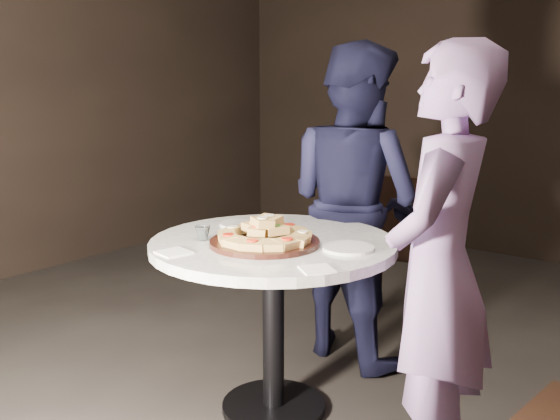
% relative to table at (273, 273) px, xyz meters
% --- Properties ---
extents(floor, '(7.00, 7.00, 0.00)m').
position_rel_table_xyz_m(floor, '(0.04, -0.06, -0.68)').
color(floor, black).
rests_on(floor, ground).
extents(table, '(1.27, 1.27, 0.84)m').
position_rel_table_xyz_m(table, '(0.00, 0.00, 0.00)').
color(table, black).
rests_on(table, ground).
extents(serving_board, '(0.62, 0.62, 0.02)m').
position_rel_table_xyz_m(serving_board, '(0.02, -0.09, 0.17)').
color(serving_board, black).
rests_on(serving_board, table).
extents(focaccia_pile, '(0.44, 0.43, 0.12)m').
position_rel_table_xyz_m(focaccia_pile, '(0.03, -0.09, 0.21)').
color(focaccia_pile, '#B88F47').
rests_on(focaccia_pile, serving_board).
extents(plate_left, '(0.23, 0.23, 0.01)m').
position_rel_table_xyz_m(plate_left, '(-0.33, 0.12, 0.16)').
color(plate_left, white).
rests_on(plate_left, table).
extents(plate_right, '(0.24, 0.24, 0.01)m').
position_rel_table_xyz_m(plate_right, '(0.36, 0.07, 0.16)').
color(plate_right, white).
rests_on(plate_right, table).
extents(water_glass, '(0.09, 0.09, 0.07)m').
position_rel_table_xyz_m(water_glass, '(-0.25, -0.20, 0.19)').
color(water_glass, silver).
rests_on(water_glass, table).
extents(napkin_near, '(0.15, 0.15, 0.01)m').
position_rel_table_xyz_m(napkin_near, '(-0.19, -0.43, 0.16)').
color(napkin_near, white).
rests_on(napkin_near, table).
extents(napkin_far, '(0.17, 0.17, 0.01)m').
position_rel_table_xyz_m(napkin_far, '(0.42, -0.26, 0.16)').
color(napkin_far, white).
rests_on(napkin_far, table).
extents(chair_far, '(0.55, 0.56, 0.99)m').
position_rel_table_xyz_m(chair_far, '(-0.05, 1.28, -0.11)').
color(chair_far, black).
rests_on(chair_far, ground).
extents(diner_navy, '(0.97, 0.82, 1.75)m').
position_rel_table_xyz_m(diner_navy, '(-0.07, 0.80, 0.19)').
color(diner_navy, black).
rests_on(diner_navy, ground).
extents(diner_teal, '(0.51, 0.68, 1.69)m').
position_rel_table_xyz_m(diner_teal, '(0.79, 0.01, 0.16)').
color(diner_teal, slate).
rests_on(diner_teal, ground).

